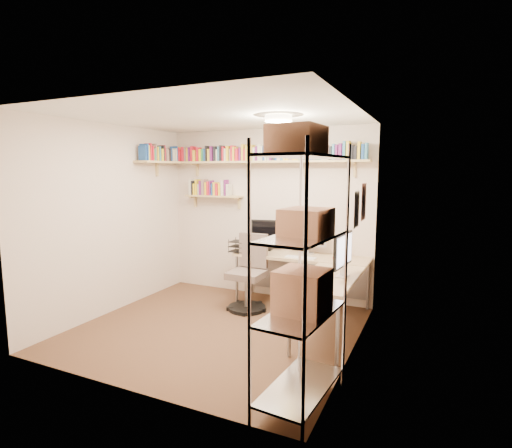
# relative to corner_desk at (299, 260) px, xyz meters

# --- Properties ---
(ground) EXTENTS (3.20, 3.20, 0.00)m
(ground) POSITION_rel_corner_desk_xyz_m (-0.70, -0.97, -0.72)
(ground) COLOR #472C1E
(ground) RESTS_ON ground
(room_shell) EXTENTS (3.24, 3.04, 2.52)m
(room_shell) POSITION_rel_corner_desk_xyz_m (-0.69, -0.97, 0.83)
(room_shell) COLOR beige
(room_shell) RESTS_ON ground
(wall_shelves) EXTENTS (3.12, 1.09, 0.80)m
(wall_shelves) POSITION_rel_corner_desk_xyz_m (-1.12, 0.33, 1.31)
(wall_shelves) COLOR tan
(wall_shelves) RESTS_ON ground
(corner_desk) EXTENTS (1.93, 1.88, 1.26)m
(corner_desk) POSITION_rel_corner_desk_xyz_m (0.00, 0.00, 0.00)
(corner_desk) COLOR tan
(corner_desk) RESTS_ON ground
(office_chair) EXTENTS (0.54, 0.55, 1.03)m
(office_chair) POSITION_rel_corner_desk_xyz_m (-0.66, -0.16, -0.28)
(office_chair) COLOR black
(office_chair) RESTS_ON ground
(wire_rack) EXTENTS (0.52, 0.95, 2.21)m
(wire_rack) POSITION_rel_corner_desk_xyz_m (0.72, -2.08, 0.59)
(wire_rack) COLOR silver
(wire_rack) RESTS_ON ground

